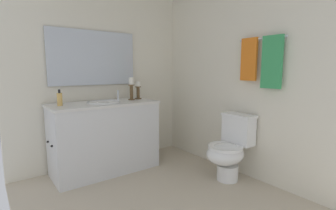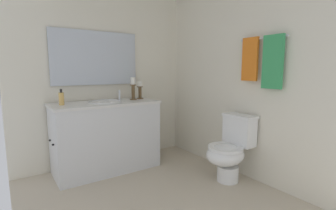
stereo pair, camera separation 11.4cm
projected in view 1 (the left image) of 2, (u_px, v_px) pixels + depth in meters
The scene contains 13 objects.
floor at pixel (161, 202), 2.39m from camera, with size 2.69×2.36×0.02m, color beige.
wall_back at pixel (243, 72), 2.91m from camera, with size 2.69×0.04×2.45m, color silver.
wall_left at pixel (102, 72), 3.28m from camera, with size 0.04×2.36×2.45m, color silver.
vanity_cabinet at pixel (105, 137), 3.06m from camera, with size 0.58×1.28×0.86m.
sink_basin at pixel (104, 106), 3.01m from camera, with size 0.40×0.40×0.24m.
mirror at pixel (94, 58), 3.15m from camera, with size 0.02×1.12×0.68m, color silver.
candle_holder_tall at pixel (138, 90), 3.35m from camera, with size 0.09×0.09×0.23m.
candle_holder_short at pixel (131, 88), 3.24m from camera, with size 0.09×0.09×0.29m.
soap_bottle at pixel (60, 99), 2.72m from camera, with size 0.06×0.06×0.18m.
toilet at pixel (229, 149), 2.81m from camera, with size 0.39×0.54×0.75m.
towel_bar at pixel (262, 39), 2.61m from camera, with size 0.02×0.02×0.55m, color silver.
towel_near_vanity at pixel (249, 59), 2.74m from camera, with size 0.19×0.03×0.47m, color orange.
towel_center at pixel (272, 62), 2.53m from camera, with size 0.22×0.03×0.54m, color #389E59.
Camera 1 is at (1.83, -1.28, 1.25)m, focal length 26.49 mm.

